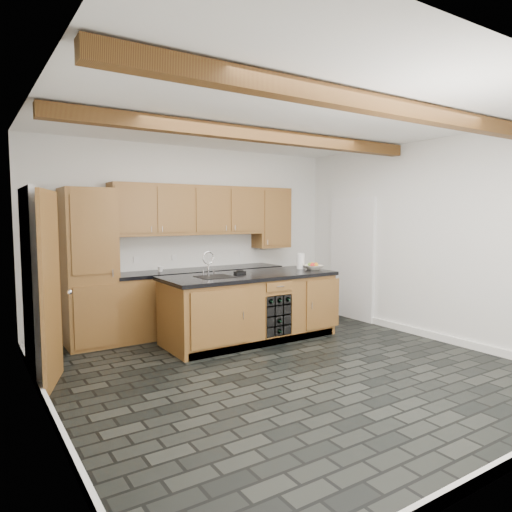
% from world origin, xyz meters
% --- Properties ---
extents(ground, '(5.00, 5.00, 0.00)m').
position_xyz_m(ground, '(0.00, 0.00, 0.00)').
color(ground, black).
rests_on(ground, ground).
extents(room_shell, '(5.01, 5.00, 5.00)m').
position_xyz_m(room_shell, '(-0.09, 0.53, 1.53)').
color(room_shell, white).
rests_on(room_shell, ground).
extents(back_cabinetry, '(3.65, 0.62, 2.20)m').
position_xyz_m(back_cabinetry, '(-0.38, 2.24, 0.98)').
color(back_cabinetry, '#94622F').
rests_on(back_cabinetry, ground).
extents(island, '(2.48, 0.96, 0.93)m').
position_xyz_m(island, '(0.31, 1.28, 0.47)').
color(island, '#94622F').
rests_on(island, ground).
extents(faucet, '(0.45, 0.40, 0.34)m').
position_xyz_m(faucet, '(-0.25, 1.33, 0.96)').
color(faucet, black).
rests_on(faucet, island).
extents(kitchen_scale, '(0.16, 0.11, 0.05)m').
position_xyz_m(kitchen_scale, '(0.19, 1.39, 0.95)').
color(kitchen_scale, black).
rests_on(kitchen_scale, island).
extents(fruit_bowl, '(0.33, 0.33, 0.07)m').
position_xyz_m(fruit_bowl, '(1.38, 1.21, 0.96)').
color(fruit_bowl, silver).
rests_on(fruit_bowl, island).
extents(fruit_cluster, '(0.16, 0.17, 0.07)m').
position_xyz_m(fruit_cluster, '(1.38, 1.21, 1.00)').
color(fruit_cluster, red).
rests_on(fruit_cluster, fruit_bowl).
extents(paper_towel, '(0.12, 0.12, 0.24)m').
position_xyz_m(paper_towel, '(1.28, 1.40, 1.05)').
color(paper_towel, white).
rests_on(paper_towel, island).
extents(mug, '(0.10, 0.10, 0.08)m').
position_xyz_m(mug, '(-0.66, 2.21, 0.97)').
color(mug, white).
rests_on(mug, back_cabinetry).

